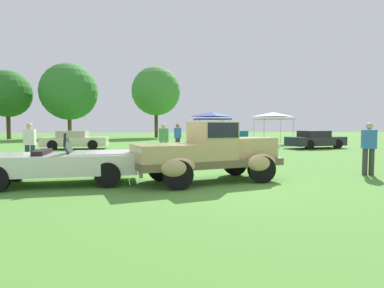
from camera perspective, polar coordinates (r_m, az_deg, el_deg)
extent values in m
plane|color=#4C8433|center=(8.95, 4.81, -7.00)|extent=(120.00, 120.00, 0.00)
cube|color=brown|center=(9.07, 2.87, -3.27)|extent=(4.41, 2.51, 0.20)
cube|color=tan|center=(9.64, 9.56, -0.64)|extent=(1.78, 1.47, 0.60)
ellipsoid|color=silver|center=(10.10, 13.35, -0.62)|extent=(0.29, 0.54, 0.68)
cube|color=tan|center=(9.06, 3.53, 0.66)|extent=(1.33, 1.59, 1.04)
cube|color=black|center=(9.05, 3.54, 2.56)|extent=(1.25, 1.60, 0.40)
cube|color=tan|center=(8.58, -4.22, -1.64)|extent=(2.13, 1.84, 0.48)
ellipsoid|color=tan|center=(10.32, 7.69, -2.48)|extent=(0.98, 0.59, 0.52)
ellipsoid|color=tan|center=(9.12, 12.36, -3.31)|extent=(0.98, 0.59, 0.52)
ellipsoid|color=tan|center=(9.30, -5.66, -3.12)|extent=(0.98, 0.59, 0.52)
ellipsoid|color=tan|center=(7.94, -2.51, -4.22)|extent=(0.98, 0.59, 0.52)
sphere|color=silver|center=(10.47, 12.13, -0.02)|extent=(0.18, 0.18, 0.18)
sphere|color=silver|center=(9.77, 15.11, -0.31)|extent=(0.18, 0.18, 0.18)
cylinder|color=black|center=(10.34, 7.68, -3.47)|extent=(0.76, 0.24, 0.76)
cylinder|color=black|center=(9.14, 12.34, -4.43)|extent=(0.76, 0.24, 0.76)
cylinder|color=black|center=(9.32, -5.66, -4.22)|extent=(0.76, 0.24, 0.76)
cylinder|color=black|center=(7.97, -2.51, -5.51)|extent=(0.76, 0.24, 0.76)
cube|color=silver|center=(9.41, -22.81, -3.23)|extent=(4.30, 2.07, 0.52)
cube|color=silver|center=(9.25, -15.37, -1.95)|extent=(1.80, 1.58, 0.20)
cube|color=black|center=(9.33, -21.26, -0.66)|extent=(0.17, 1.25, 0.82)
cube|color=black|center=(9.47, -25.22, -1.79)|extent=(0.38, 1.22, 0.28)
cube|color=silver|center=(9.31, -9.43, -4.87)|extent=(0.24, 1.65, 0.12)
cylinder|color=black|center=(10.06, -14.48, -4.03)|extent=(0.66, 0.20, 0.66)
cylinder|color=black|center=(8.53, -14.83, -5.36)|extent=(0.66, 0.20, 0.66)
cylinder|color=black|center=(10.49, -28.97, -4.05)|extent=(0.66, 0.20, 0.66)
cube|color=beige|center=(22.79, -20.14, 0.42)|extent=(4.19, 1.69, 0.60)
cube|color=#B3AB8E|center=(22.81, -20.57, 1.67)|extent=(1.84, 1.45, 0.44)
cylinder|color=black|center=(21.80, -17.35, -0.13)|extent=(0.64, 0.22, 0.64)
cylinder|color=black|center=(22.36, -23.70, -0.18)|extent=(0.64, 0.22, 0.64)
cube|color=teal|center=(21.99, 7.35, 0.50)|extent=(4.65, 2.19, 0.60)
cube|color=#146A6E|center=(21.90, 6.92, 1.80)|extent=(2.13, 1.66, 0.44)
cylinder|color=black|center=(21.83, 11.38, -0.04)|extent=(0.64, 0.22, 0.64)
cylinder|color=black|center=(20.81, 4.68, -0.15)|extent=(0.64, 0.22, 0.64)
cube|color=#28282D|center=(23.62, 21.25, 0.49)|extent=(4.26, 2.52, 0.60)
cube|color=black|center=(23.50, 20.99, 1.70)|extent=(2.03, 1.80, 0.44)
cylinder|color=black|center=(23.89, 24.62, 0.01)|extent=(0.64, 0.22, 0.64)
cylinder|color=black|center=(22.26, 20.26, -0.12)|extent=(0.64, 0.22, 0.64)
cylinder|color=#9E998E|center=(14.69, -5.47, -1.22)|extent=(0.16, 0.16, 0.86)
cylinder|color=#9E998E|center=(14.73, -4.71, -1.20)|extent=(0.16, 0.16, 0.86)
cube|color=#4C9351|center=(14.67, -5.10, 1.63)|extent=(0.44, 0.31, 0.60)
sphere|color=beige|center=(14.66, -5.11, 3.27)|extent=(0.22, 0.22, 0.22)
cylinder|color=#383838|center=(11.68, 28.55, -2.82)|extent=(0.16, 0.16, 0.86)
cylinder|color=#383838|center=(11.75, 29.47, -2.81)|extent=(0.16, 0.16, 0.86)
cube|color=#336BB2|center=(11.66, 29.12, 0.75)|extent=(0.45, 0.34, 0.60)
sphere|color=tan|center=(11.65, 29.18, 2.81)|extent=(0.22, 0.22, 0.22)
cylinder|color=#383838|center=(18.27, -2.41, -0.29)|extent=(0.16, 0.16, 0.86)
cylinder|color=#383838|center=(18.10, -2.73, -0.33)|extent=(0.16, 0.16, 0.86)
cube|color=#336BB2|center=(18.15, -2.57, 1.99)|extent=(0.43, 0.46, 0.60)
sphere|color=#936B4C|center=(18.15, -2.58, 3.31)|extent=(0.22, 0.22, 0.22)
cylinder|color=#283351|center=(13.50, -26.59, -1.98)|extent=(0.16, 0.16, 0.86)
cylinder|color=#283351|center=(13.57, -27.38, -1.97)|extent=(0.16, 0.16, 0.86)
cube|color=silver|center=(13.49, -27.07, 1.11)|extent=(0.40, 0.25, 0.60)
sphere|color=tan|center=(13.49, -27.12, 2.90)|extent=(0.22, 0.22, 0.22)
cylinder|color=#B7B7BC|center=(28.63, 5.52, 2.24)|extent=(0.05, 0.05, 2.05)
cylinder|color=#B7B7BC|center=(26.17, 6.78, 2.12)|extent=(0.05, 0.05, 2.05)
cylinder|color=#B7B7BC|center=(28.16, 0.49, 2.23)|extent=(0.05, 0.05, 2.05)
cylinder|color=#B7B7BC|center=(25.66, 1.30, 2.11)|extent=(0.05, 0.05, 2.05)
cube|color=#2D429E|center=(27.13, 3.53, 4.45)|extent=(2.81, 2.81, 0.10)
pyramid|color=#2D429E|center=(27.14, 3.53, 5.34)|extent=(2.76, 2.76, 0.38)
cylinder|color=#B7B7BC|center=(29.90, 15.59, 2.18)|extent=(0.05, 0.05, 2.05)
cylinder|color=#B7B7BC|center=(27.62, 17.65, 2.05)|extent=(0.05, 0.05, 2.05)
cylinder|color=#B7B7BC|center=(29.01, 11.03, 2.20)|extent=(0.05, 0.05, 2.05)
cylinder|color=#B7B7BC|center=(26.64, 12.76, 2.08)|extent=(0.05, 0.05, 2.05)
cube|color=silver|center=(28.26, 14.29, 4.31)|extent=(2.79, 2.79, 0.10)
pyramid|color=silver|center=(28.27, 14.30, 5.16)|extent=(2.73, 2.73, 0.38)
cylinder|color=#47331E|center=(42.17, -30.02, 3.29)|extent=(0.44, 0.44, 3.70)
sphere|color=#286623|center=(42.32, -30.15, 7.78)|extent=(5.32, 5.32, 5.32)
cylinder|color=brown|center=(40.83, -21.07, 3.55)|extent=(0.44, 0.44, 3.72)
sphere|color=#337A2D|center=(41.02, -21.18, 8.73)|extent=(6.70, 6.70, 6.70)
cylinder|color=#47331E|center=(41.13, -6.43, 4.10)|extent=(0.44, 0.44, 4.22)
sphere|color=#428938|center=(41.35, -6.47, 9.39)|extent=(6.19, 6.19, 6.19)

